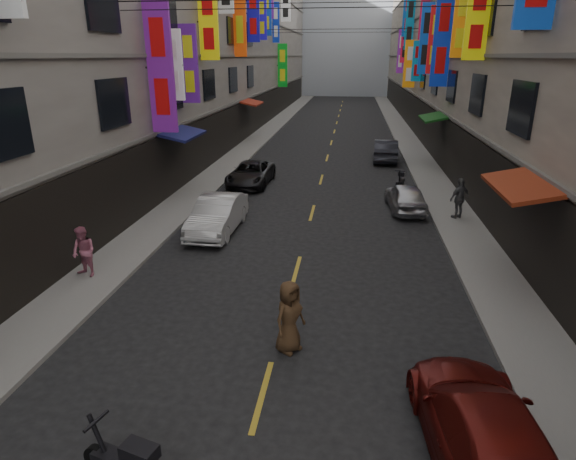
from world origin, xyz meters
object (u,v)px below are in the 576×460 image
(scooter_far_right, at_px, (401,180))
(pedestrian_rfar, at_px, (460,198))
(car_left_mid, at_px, (217,215))
(car_right_near, at_px, (485,432))
(car_right_far, at_px, (386,150))
(car_right_mid, at_px, (406,197))
(pedestrian_crossing, at_px, (289,317))
(car_left_far, at_px, (251,174))
(pedestrian_lfar, at_px, (84,252))

(scooter_far_right, distance_m, pedestrian_rfar, 5.24)
(car_left_mid, bearing_deg, car_right_near, -53.87)
(car_right_far, bearing_deg, car_right_near, 93.25)
(car_right_mid, xyz_separation_m, pedestrian_crossing, (-3.67, -11.23, 0.25))
(car_right_near, relative_size, car_right_far, 1.08)
(car_right_near, relative_size, car_right_mid, 1.27)
(car_left_far, bearing_deg, pedestrian_crossing, -73.29)
(pedestrian_lfar, xyz_separation_m, pedestrian_rfar, (12.22, 7.19, 0.06))
(car_right_mid, distance_m, car_right_far, 10.60)
(car_right_near, height_order, pedestrian_lfar, pedestrian_lfar)
(scooter_far_right, xyz_separation_m, car_left_mid, (-7.53, -7.44, 0.24))
(car_left_far, xyz_separation_m, car_right_far, (7.35, 7.11, 0.10))
(scooter_far_right, bearing_deg, car_left_mid, 57.65)
(pedestrian_lfar, bearing_deg, scooter_far_right, 69.20)
(car_left_mid, xyz_separation_m, car_right_mid, (7.40, 3.73, -0.08))
(car_left_mid, xyz_separation_m, pedestrian_lfar, (-2.82, -4.62, 0.21))
(car_right_far, relative_size, pedestrian_crossing, 2.44)
(pedestrian_lfar, height_order, pedestrian_crossing, pedestrian_crossing)
(pedestrian_rfar, bearing_deg, scooter_far_right, -103.55)
(car_left_far, relative_size, car_right_near, 0.95)
(car_left_far, xyz_separation_m, car_right_mid, (7.59, -3.48, 0.01))
(pedestrian_crossing, bearing_deg, car_right_far, 26.19)
(car_right_mid, xyz_separation_m, pedestrian_lfar, (-10.22, -8.34, 0.29))
(pedestrian_lfar, bearing_deg, car_left_mid, 78.45)
(pedestrian_lfar, distance_m, pedestrian_crossing, 7.16)
(car_left_far, bearing_deg, scooter_far_right, 3.47)
(car_left_mid, height_order, car_right_far, car_right_far)
(car_right_mid, xyz_separation_m, car_right_far, (-0.24, 10.59, 0.08))
(car_left_far, relative_size, pedestrian_rfar, 2.56)
(car_right_mid, bearing_deg, car_left_far, -29.57)
(scooter_far_right, bearing_deg, pedestrian_rfar, 124.01)
(car_left_mid, distance_m, pedestrian_rfar, 9.75)
(car_right_far, bearing_deg, car_right_mid, 94.24)
(car_right_mid, bearing_deg, car_right_near, 84.64)
(scooter_far_right, height_order, car_right_mid, car_right_mid)
(scooter_far_right, bearing_deg, pedestrian_crossing, 88.73)
(car_right_near, bearing_deg, pedestrian_crossing, -43.77)
(pedestrian_lfar, bearing_deg, pedestrian_crossing, -3.96)
(car_left_mid, bearing_deg, car_right_mid, 27.79)
(scooter_far_right, height_order, pedestrian_crossing, pedestrian_crossing)
(pedestrian_lfar, bearing_deg, pedestrian_rfar, 50.30)
(car_left_mid, relative_size, car_left_far, 0.97)
(scooter_far_right, height_order, pedestrian_lfar, pedestrian_lfar)
(car_right_mid, bearing_deg, pedestrian_crossing, 66.99)
(car_right_far, xyz_separation_m, pedestrian_rfar, (2.25, -11.75, 0.27))
(car_left_mid, distance_m, pedestrian_crossing, 8.38)
(car_left_far, distance_m, pedestrian_lfar, 12.12)
(car_right_near, distance_m, car_right_mid, 14.11)
(car_right_near, height_order, pedestrian_rfar, pedestrian_rfar)
(car_right_far, bearing_deg, scooter_far_right, 96.06)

